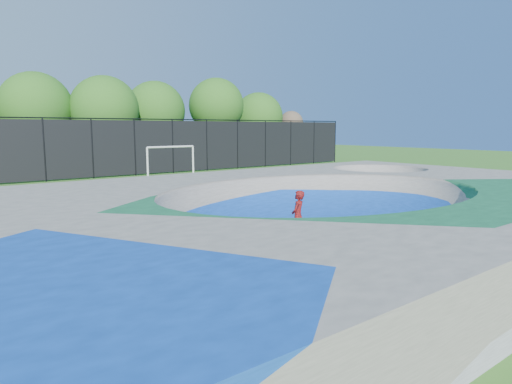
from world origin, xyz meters
The scene contains 7 objects.
ground centered at (0.00, 0.00, 0.00)m, with size 120.00×120.00×0.00m, color #30641B.
skate_deck centered at (0.00, 0.00, 0.75)m, with size 22.00×14.00×1.50m, color gray.
skater centered at (-1.21, -0.06, 0.78)m, with size 0.57×0.37×1.56m, color red.
skateboard centered at (-1.21, -0.06, 0.03)m, with size 0.78×0.22×0.05m, color black.
soccer_goal centered at (3.51, 16.63, 1.55)m, with size 3.38×0.12×2.23m.
fence centered at (0.00, 21.00, 2.10)m, with size 48.09×0.09×4.04m.
treeline centered at (-0.34, 25.99, 4.85)m, with size 51.59×7.19×7.94m.
Camera 1 is at (-10.44, -9.66, 3.39)m, focal length 32.00 mm.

